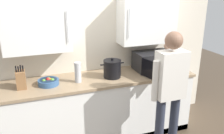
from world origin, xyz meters
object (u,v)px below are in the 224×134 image
stock_pot (112,69)px  knife_block (21,79)px  thermos_flask (78,72)px  person_figure (169,87)px  microwave_oven (152,61)px  fruit_bowl (48,82)px

stock_pot → knife_block: knife_block is taller
thermos_flask → person_figure: size_ratio=0.17×
microwave_oven → knife_block: (-1.83, -0.05, -0.02)m
thermos_flask → person_figure: (0.94, -0.68, -0.07)m
knife_block → fruit_bowl: bearing=-1.0°
thermos_flask → stock_pot: (0.48, 0.02, -0.01)m
thermos_flask → fruit_bowl: 0.39m
knife_block → stock_pot: bearing=-1.3°
fruit_bowl → stock_pot: (0.85, -0.02, 0.08)m
person_figure → stock_pot: bearing=123.4°
thermos_flask → knife_block: size_ratio=0.89×
microwave_oven → fruit_bowl: bearing=-177.8°
knife_block → person_figure: person_figure is taller
microwave_oven → thermos_flask: 1.13m
fruit_bowl → stock_pot: size_ratio=0.78×
person_figure → microwave_oven: bearing=76.3°
thermos_flask → fruit_bowl: thermos_flask is taller
microwave_oven → person_figure: 0.80m
stock_pot → person_figure: person_figure is taller
thermos_flask → stock_pot: 0.48m
microwave_oven → person_figure: size_ratio=0.45×
knife_block → person_figure: 1.79m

